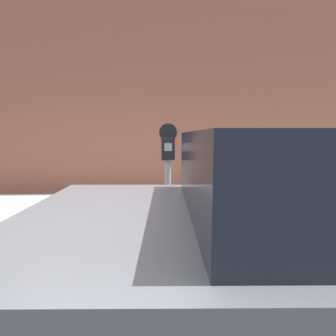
% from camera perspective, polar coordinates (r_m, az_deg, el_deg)
% --- Properties ---
extents(ground_plane, '(60.00, 60.00, 0.00)m').
position_cam_1_polar(ground_plane, '(2.53, -12.82, -26.72)').
color(ground_plane, '#47474C').
extents(sidewalk, '(24.00, 2.80, 0.10)m').
position_cam_1_polar(sidewalk, '(4.50, -7.52, -10.43)').
color(sidewalk, '#BCB7AD').
rests_on(sidewalk, ground_plane).
extents(building_facade, '(24.00, 0.30, 6.35)m').
position_cam_1_polar(building_facade, '(6.67, -6.08, 22.50)').
color(building_facade, '#935642').
rests_on(building_facade, ground_plane).
extents(parking_meter, '(0.22, 0.12, 1.45)m').
position_cam_1_polar(parking_meter, '(3.35, 0.00, 1.06)').
color(parking_meter, gray).
rests_on(parking_meter, sidewalk).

